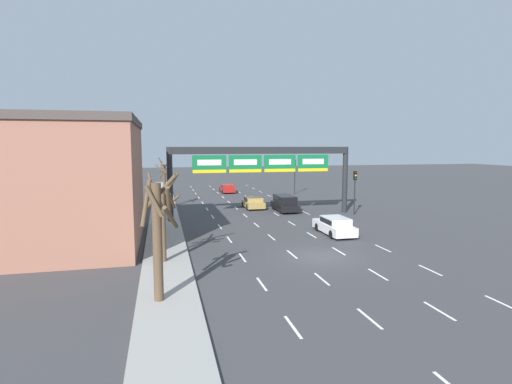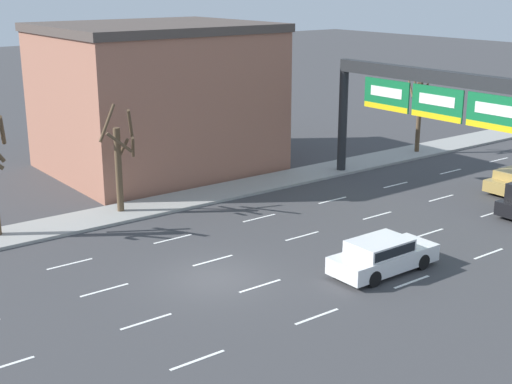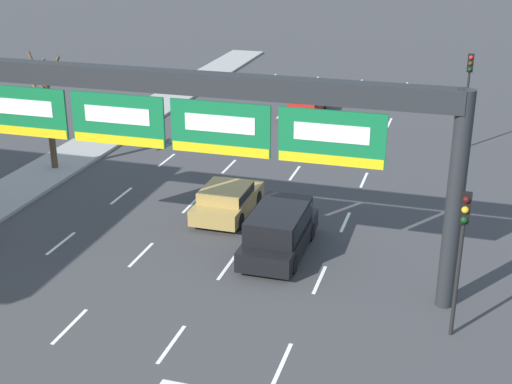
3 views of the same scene
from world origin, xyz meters
name	(u,v)px [view 1 (image 1 of 3)]	position (x,y,z in m)	size (l,w,h in m)	color
ground_plane	(322,257)	(0.00, 0.00, 0.00)	(220.00, 220.00, 0.00)	#3D3D3F
sidewalk_left	(167,266)	(-9.65, 0.00, 0.07)	(2.80, 110.00, 0.15)	#999993
lane_dashes	(267,219)	(0.00, 13.50, 0.00)	(10.02, 67.00, 0.01)	white
sign_gantry	(262,162)	(0.00, 15.48, 5.47)	(18.64, 0.70, 6.94)	#232628
building_near	(58,183)	(-16.88, 7.08, 4.49)	(11.07, 12.97, 8.96)	#9E6651
car_red	(227,188)	(-0.19, 36.31, 0.67)	(1.86, 4.63, 1.23)	maroon
car_white	(335,225)	(3.51, 5.80, 0.76)	(1.87, 4.77, 1.43)	silver
car_gold	(253,202)	(0.19, 20.33, 0.70)	(1.97, 4.05, 1.29)	#A88947
suv_black	(285,202)	(3.09, 17.61, 0.96)	(1.96, 4.65, 1.72)	black
traffic_light_near_gantry	(295,170)	(9.13, 32.06, 3.54)	(0.30, 0.35, 4.98)	black
traffic_light_mid_block	(355,184)	(9.34, 13.81, 3.21)	(0.30, 0.35, 4.49)	black
tree_bare_closest	(158,232)	(-10.01, -5.35, 3.25)	(1.70, 1.93, 5.65)	brown
tree_bare_second	(164,181)	(-9.55, 23.10, 3.03)	(1.58, 1.62, 5.60)	brown
tree_bare_third	(163,217)	(-9.77, 0.91, 2.82)	(1.96, 1.96, 5.37)	brown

